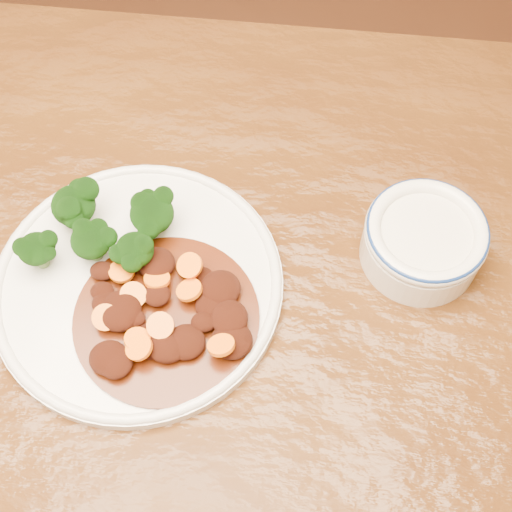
# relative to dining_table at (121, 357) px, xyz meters

# --- Properties ---
(ground) EXTENTS (4.00, 4.00, 0.00)m
(ground) POSITION_rel_dining_table_xyz_m (0.00, 0.00, -0.67)
(ground) COLOR #4C2513
(ground) RESTS_ON ground
(dining_table) EXTENTS (1.51, 0.92, 0.75)m
(dining_table) POSITION_rel_dining_table_xyz_m (0.00, 0.00, 0.00)
(dining_table) COLOR #4C2A0D
(dining_table) RESTS_ON ground
(dinner_plate) EXTENTS (0.30, 0.30, 0.02)m
(dinner_plate) POSITION_rel_dining_table_xyz_m (0.02, 0.05, 0.09)
(dinner_plate) COLOR silver
(dinner_plate) RESTS_ON dining_table
(broccoli_florets) EXTENTS (0.15, 0.10, 0.05)m
(broccoli_florets) POSITION_rel_dining_table_xyz_m (-0.02, 0.09, 0.12)
(broccoli_florets) COLOR #678B48
(broccoli_florets) RESTS_ON dinner_plate
(mince_stew) EXTENTS (0.19, 0.19, 0.04)m
(mince_stew) POSITION_rel_dining_table_xyz_m (0.06, 0.01, 0.10)
(mince_stew) COLOR #4B1E08
(mince_stew) RESTS_ON dinner_plate
(dip_bowl) EXTENTS (0.13, 0.13, 0.06)m
(dip_bowl) POSITION_rel_dining_table_xyz_m (0.31, 0.12, 0.11)
(dip_bowl) COLOR silver
(dip_bowl) RESTS_ON dining_table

